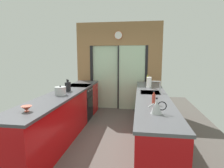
# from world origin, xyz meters

# --- Properties ---
(ground_plane) EXTENTS (5.04, 7.60, 0.02)m
(ground_plane) POSITION_xyz_m (0.00, 0.60, -0.01)
(ground_plane) COLOR #4C4742
(back_wall_unit) EXTENTS (2.64, 0.12, 2.70)m
(back_wall_unit) POSITION_xyz_m (0.00, 2.40, 1.52)
(back_wall_unit) COLOR olive
(back_wall_unit) RESTS_ON ground_plane
(left_counter_run) EXTENTS (0.62, 3.80, 0.92)m
(left_counter_run) POSITION_xyz_m (-0.91, 0.13, 0.47)
(left_counter_run) COLOR #AD0C0F
(left_counter_run) RESTS_ON ground_plane
(right_counter_run) EXTENTS (0.62, 3.80, 0.92)m
(right_counter_run) POSITION_xyz_m (0.91, 0.30, 0.46)
(right_counter_run) COLOR #AD0C0F
(right_counter_run) RESTS_ON ground_plane
(sink_faucet) EXTENTS (0.19, 0.02, 0.25)m
(sink_faucet) POSITION_xyz_m (1.06, 0.55, 1.09)
(sink_faucet) COLOR #B7BABC
(sink_faucet) RESTS_ON right_counter_run
(oven_range) EXTENTS (0.60, 0.60, 0.92)m
(oven_range) POSITION_xyz_m (-0.91, 1.25, 0.46)
(oven_range) COLOR black
(oven_range) RESTS_ON ground_plane
(mixing_bowl) EXTENTS (0.15, 0.15, 0.08)m
(mixing_bowl) POSITION_xyz_m (-0.89, -1.11, 0.96)
(mixing_bowl) COLOR #BC4C38
(mixing_bowl) RESTS_ON left_counter_run
(knife_block) EXTENTS (0.08, 0.14, 0.27)m
(knife_block) POSITION_xyz_m (-0.89, 0.42, 1.02)
(knife_block) COLOR black
(knife_block) RESTS_ON left_counter_run
(stock_pot) EXTENTS (0.23, 0.23, 0.19)m
(stock_pot) POSITION_xyz_m (-0.89, 0.03, 1.00)
(stock_pot) COLOR #B7BABC
(stock_pot) RESTS_ON left_counter_run
(kettle) EXTENTS (0.24, 0.15, 0.22)m
(kettle) POSITION_xyz_m (0.89, -0.94, 1.02)
(kettle) COLOR #B7BABC
(kettle) RESTS_ON right_counter_run
(soap_bottle_near) EXTENTS (0.06, 0.06, 0.21)m
(soap_bottle_near) POSITION_xyz_m (0.89, -0.44, 1.01)
(soap_bottle_near) COLOR #B23D2D
(soap_bottle_near) RESTS_ON right_counter_run
(soap_bottle_far) EXTENTS (0.05, 0.05, 0.24)m
(soap_bottle_far) POSITION_xyz_m (0.89, 2.07, 1.02)
(soap_bottle_far) COLOR #D1CC4C
(soap_bottle_far) RESTS_ON right_counter_run
(paper_towel_roll) EXTENTS (0.13, 0.13, 0.28)m
(paper_towel_roll) POSITION_xyz_m (0.89, 1.14, 1.05)
(paper_towel_roll) COLOR #B7BABC
(paper_towel_roll) RESTS_ON right_counter_run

